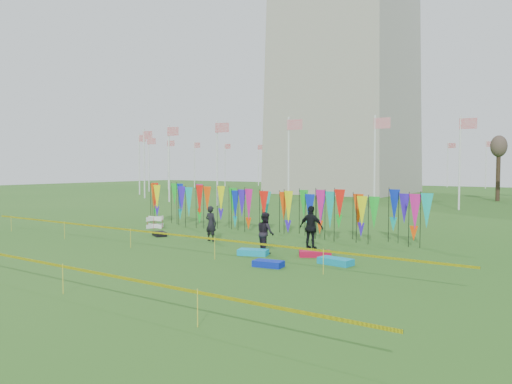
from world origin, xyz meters
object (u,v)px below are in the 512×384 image
Objects in this scene: kite_bag_teal at (336,261)px; box_kite at (155,222)px; person_right at (311,228)px; kite_bag_turquoise at (253,252)px; kite_bag_black at (159,234)px; kite_bag_red at (315,254)px; person_left at (211,223)px; person_mid at (265,233)px; kite_bag_blue at (268,264)px.

box_kite is at bearing 164.39° from kite_bag_teal.
person_right is 3.58m from kite_bag_teal.
person_right is at bearing 63.96° from kite_bag_turquoise.
kite_bag_turquoise reaches higher than kite_bag_black.
kite_bag_red is at bearing -3.71° from kite_bag_black.
person_left is 1.42× the size of kite_bag_turquoise.
box_kite is 11.48m from person_right.
person_mid is 7.68m from kite_bag_black.
box_kite is at bearing -7.32° from person_right.
person_right is 1.98m from kite_bag_red.
kite_bag_red is 9.73m from kite_bag_black.
kite_bag_blue is at bearing 96.74° from person_right.
person_left reaches higher than kite_bag_blue.
kite_bag_black is (-9.71, 0.63, -0.01)m from kite_bag_red.
person_mid reaches higher than kite_bag_blue.
kite_bag_blue is at bearing 149.15° from person_left.
person_right is at bearing 134.02° from kite_bag_teal.
person_left is (6.09, -2.02, 0.52)m from box_kite.
kite_bag_red reaches higher than kite_bag_black.
person_right is at bearing -6.80° from box_kite.
box_kite is at bearing 16.77° from person_mid.
person_left is at bearing 3.15° from kite_bag_black.
person_left reaches higher than kite_bag_turquoise.
person_left is 1.36× the size of kite_bag_teal.
kite_bag_red is (0.44, 2.83, 0.00)m from kite_bag_blue.
person_mid is at bearing -167.57° from kite_bag_red.
person_mid is (4.13, -1.29, 0.00)m from person_left.
person_mid reaches higher than person_left.
person_mid is at bearing 78.36° from kite_bag_turquoise.
kite_bag_teal reaches higher than kite_bag_black.
kite_bag_blue is 2.86m from kite_bag_red.
kite_bag_turquoise is (10.08, -4.03, -0.23)m from box_kite.
person_mid is (10.22, -3.31, 0.53)m from box_kite.
kite_bag_red is at bearing 27.32° from kite_bag_turquoise.
kite_bag_blue is at bearing -25.42° from box_kite.
person_mid is 1.61× the size of kite_bag_blue.
kite_bag_red is 1.33× the size of kite_bag_black.
person_left reaches higher than kite_bag_red.
person_mid is at bearing 163.79° from person_left.
person_right is 1.51× the size of kite_bag_teal.
person_left reaches higher than kite_bag_teal.
person_right is at bearing -85.87° from person_mid.
person_right is 1.58× the size of kite_bag_turquoise.
box_kite is 0.55× the size of kite_bag_teal.
kite_bag_turquoise is 1.13× the size of kite_bag_blue.
kite_bag_turquoise is at bearing 113.10° from person_mid.
box_kite is 0.58× the size of kite_bag_turquoise.
kite_bag_turquoise is at bearing -177.36° from kite_bag_teal.
person_left is at bearing 148.01° from kite_bag_blue.
box_kite is 0.36× the size of person_right.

